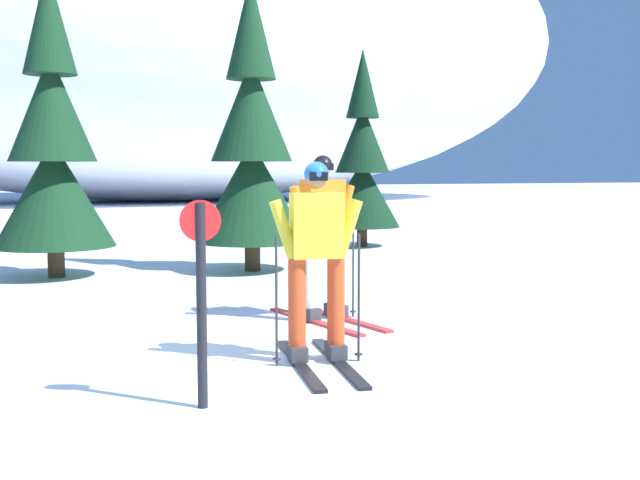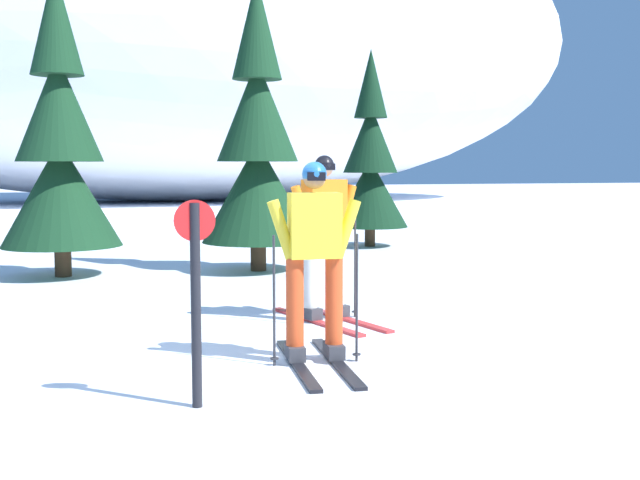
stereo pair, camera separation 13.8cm
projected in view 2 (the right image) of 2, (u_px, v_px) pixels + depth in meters
The scene contains 8 objects.
ground_plane at pixel (189, 359), 6.73m from camera, with size 120.00×120.00×0.00m, color white.
skier_orange_jacket at pixel (325, 234), 8.36m from camera, with size 0.87×1.78×1.77m.
skier_yellow_jacket at pixel (315, 258), 6.54m from camera, with size 0.80×1.70×1.69m.
pine_tree_center_left at pixel (60, 149), 11.58m from camera, with size 1.76×1.76×4.56m.
pine_tree_center_right at pixel (258, 149), 12.23m from camera, with size 1.77×1.77×4.58m.
pine_tree_far_right at pixel (370, 165), 16.05m from camera, with size 1.56×1.56×4.03m.
snow_ridge_background at pixel (175, 31), 36.63m from camera, with size 40.02×18.55×15.99m, color white.
trail_marker_post at pixel (196, 290), 5.31m from camera, with size 0.28×0.07×1.43m.
Camera 2 is at (-0.86, -6.64, 1.65)m, focal length 43.94 mm.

